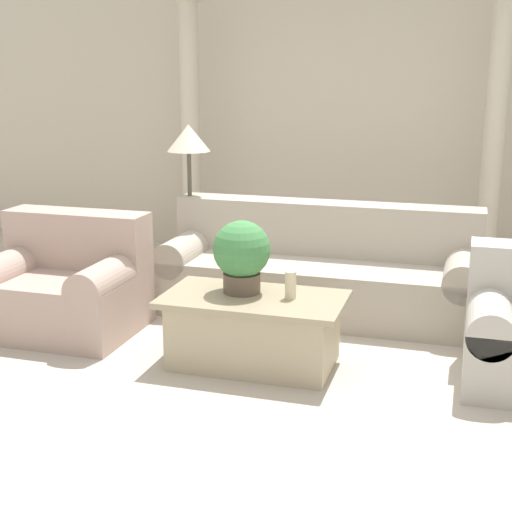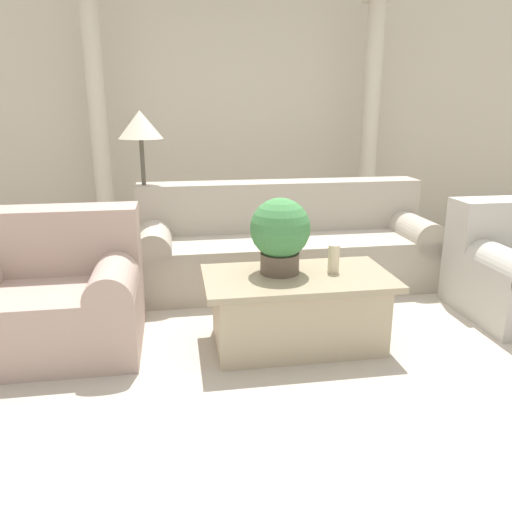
# 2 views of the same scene
# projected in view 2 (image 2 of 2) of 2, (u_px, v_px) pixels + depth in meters

# --- Properties ---
(ground_plane) EXTENTS (16.00, 16.00, 0.00)m
(ground_plane) POSITION_uv_depth(u_px,v_px,m) (285.00, 322.00, 3.55)
(ground_plane) COLOR #BCB2A3
(wall_back) EXTENTS (10.00, 0.06, 3.20)m
(wall_back) POSITION_uv_depth(u_px,v_px,m) (235.00, 95.00, 5.63)
(wall_back) COLOR beige
(wall_back) RESTS_ON ground_plane
(sofa_long) EXTENTS (2.47, 0.85, 0.85)m
(sofa_long) POSITION_uv_depth(u_px,v_px,m) (285.00, 245.00, 4.27)
(sofa_long) COLOR #ADA393
(sofa_long) RESTS_ON ground_plane
(loveseat) EXTENTS (1.11, 0.85, 0.85)m
(loveseat) POSITION_uv_depth(u_px,v_px,m) (50.00, 293.00, 3.12)
(loveseat) COLOR tan
(loveseat) RESTS_ON ground_plane
(coffee_table) EXTENTS (1.17, 0.65, 0.46)m
(coffee_table) POSITION_uv_depth(u_px,v_px,m) (296.00, 309.00, 3.16)
(coffee_table) COLOR tan
(coffee_table) RESTS_ON ground_plane
(potted_plant) EXTENTS (0.37, 0.37, 0.47)m
(potted_plant) POSITION_uv_depth(u_px,v_px,m) (280.00, 233.00, 3.06)
(potted_plant) COLOR brown
(potted_plant) RESTS_ON coffee_table
(pillar_candle) EXTENTS (0.07, 0.07, 0.18)m
(pillar_candle) POSITION_uv_depth(u_px,v_px,m) (334.00, 258.00, 3.13)
(pillar_candle) COLOR beige
(pillar_candle) RESTS_ON coffee_table
(floor_lamp) EXTENTS (0.36, 0.36, 1.44)m
(floor_lamp) POSITION_uv_depth(u_px,v_px,m) (141.00, 140.00, 4.01)
(floor_lamp) COLOR #4C473D
(floor_lamp) RESTS_ON ground_plane
(column_left) EXTENTS (0.26, 0.26, 2.58)m
(column_left) POSITION_uv_depth(u_px,v_px,m) (99.00, 122.00, 5.08)
(column_left) COLOR beige
(column_left) RESTS_ON ground_plane
(column_right) EXTENTS (0.26, 0.26, 2.58)m
(column_right) POSITION_uv_depth(u_px,v_px,m) (370.00, 121.00, 5.54)
(column_right) COLOR beige
(column_right) RESTS_ON ground_plane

